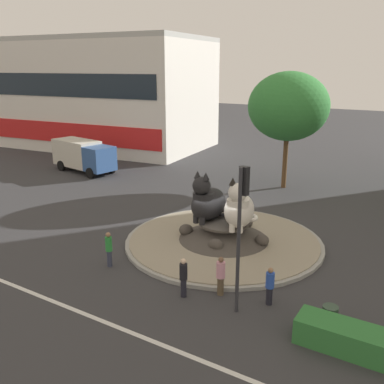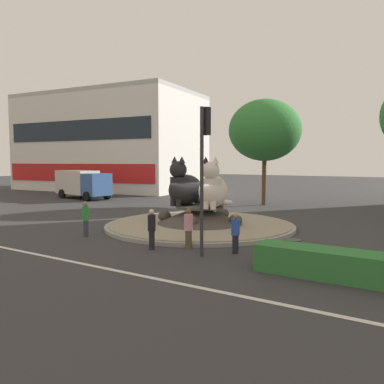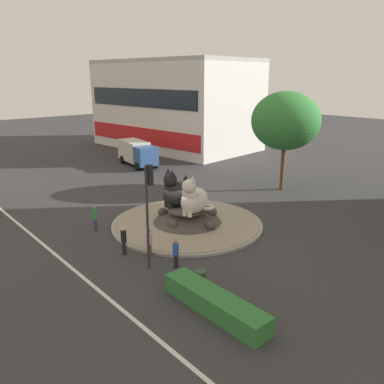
{
  "view_description": "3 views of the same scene",
  "coord_description": "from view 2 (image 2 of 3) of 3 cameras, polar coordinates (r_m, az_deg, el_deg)",
  "views": [
    {
      "loc": [
        9.66,
        -18.99,
        9.11
      ],
      "look_at": [
        -1.14,
        -1.38,
        3.02
      ],
      "focal_mm": 39.99,
      "sensor_mm": 36.0,
      "label": 1
    },
    {
      "loc": [
        10.99,
        -18.25,
        3.67
      ],
      "look_at": [
        0.53,
        -1.65,
        2.1
      ],
      "focal_mm": 35.99,
      "sensor_mm": 36.0,
      "label": 2
    },
    {
      "loc": [
        19.46,
        -16.46,
        10.02
      ],
      "look_at": [
        -0.54,
        0.91,
        2.09
      ],
      "focal_mm": 36.43,
      "sensor_mm": 36.0,
      "label": 3
    }
  ],
  "objects": [
    {
      "name": "delivery_box_truck",
      "position": [
        39.2,
        -15.93,
        1.28
      ],
      "size": [
        6.81,
        3.33,
        2.75
      ],
      "rotation": [
        0.0,
        0.0,
        -0.16
      ],
      "color": "#335693",
      "rests_on": "ground"
    },
    {
      "name": "pedestrian_blue_shirt",
      "position": [
        15.49,
        6.45,
        -5.99
      ],
      "size": [
        0.34,
        0.34,
        1.59
      ],
      "rotation": [
        0.0,
        0.0,
        1.25
      ],
      "color": "black",
      "rests_on": "ground"
    },
    {
      "name": "pedestrian_green_shirt",
      "position": [
        19.48,
        -15.48,
        -3.69
      ],
      "size": [
        0.32,
        0.32,
        1.72
      ],
      "rotation": [
        0.0,
        0.0,
        6.2
      ],
      "color": "#33384C",
      "rests_on": "ground"
    },
    {
      "name": "broadleaf_tree_behind_island",
      "position": [
        32.87,
        10.74,
        8.97
      ],
      "size": [
        6.0,
        6.0,
        8.8
      ],
      "color": "brown",
      "rests_on": "ground"
    },
    {
      "name": "shophouse_block",
      "position": [
        52.05,
        -11.93,
        7.14
      ],
      "size": [
        23.74,
        15.28,
        12.18
      ],
      "rotation": [
        0.0,
        0.0,
        0.1
      ],
      "color": "silver",
      "rests_on": "ground"
    },
    {
      "name": "traffic_light_mast",
      "position": [
        14.7,
        1.74,
        5.65
      ],
      "size": [
        0.36,
        0.46,
        5.71
      ],
      "rotation": [
        0.0,
        0.0,
        1.39
      ],
      "color": "#2D2D33",
      "rests_on": "ground"
    },
    {
      "name": "ground_plane",
      "position": [
        21.62,
        1.16,
        -5.2
      ],
      "size": [
        160.0,
        160.0,
        0.0
      ],
      "primitive_type": "plane",
      "color": "#333335"
    },
    {
      "name": "cat_statue_black",
      "position": [
        21.72,
        -1.15,
        0.69
      ],
      "size": [
        1.89,
        2.72,
        2.76
      ],
      "rotation": [
        0.0,
        0.0,
        -1.67
      ],
      "color": "black",
      "rests_on": "roundabout_island"
    },
    {
      "name": "cat_statue_white",
      "position": [
        20.64,
        3.1,
        0.45
      ],
      "size": [
        2.11,
        2.92,
        2.74
      ],
      "rotation": [
        0.0,
        0.0,
        -1.29
      ],
      "color": "silver",
      "rests_on": "roundabout_island"
    },
    {
      "name": "pedestrian_pink_shirt",
      "position": [
        16.14,
        -0.53,
        -5.34
      ],
      "size": [
        0.37,
        0.37,
        1.7
      ],
      "rotation": [
        0.0,
        0.0,
        4.12
      ],
      "color": "brown",
      "rests_on": "ground"
    },
    {
      "name": "clipped_hedge_strip",
      "position": [
        12.96,
        21.86,
        -10.14
      ],
      "size": [
        5.64,
        1.2,
        0.9
      ],
      "primitive_type": "cube",
      "color": "#2D7033",
      "rests_on": "ground"
    },
    {
      "name": "lane_centreline",
      "position": [
        14.9,
        -17.07,
        -9.88
      ],
      "size": [
        112.0,
        0.2,
        0.01
      ],
      "primitive_type": "cube",
      "color": "silver",
      "rests_on": "ground"
    },
    {
      "name": "litter_bin",
      "position": [
        14.28,
        14.72,
        -8.6
      ],
      "size": [
        0.56,
        0.56,
        0.9
      ],
      "color": "#2D4233",
      "rests_on": "ground"
    },
    {
      "name": "pedestrian_black_shirt",
      "position": [
        16.09,
        -5.99,
        -5.34
      ],
      "size": [
        0.33,
        0.33,
        1.7
      ],
      "rotation": [
        0.0,
        0.0,
        1.4
      ],
      "color": "black",
      "rests_on": "ground"
    },
    {
      "name": "roundabout_island",
      "position": [
        21.56,
        1.18,
        -4.13
      ],
      "size": [
        10.49,
        10.49,
        1.19
      ],
      "color": "gray",
      "rests_on": "ground"
    }
  ]
}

